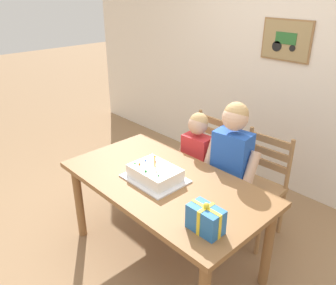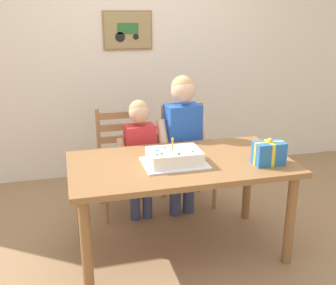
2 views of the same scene
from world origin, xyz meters
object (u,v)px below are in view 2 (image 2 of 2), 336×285
object	(u,v)px
chair_left	(123,161)
child_older	(183,133)
birthday_cake	(174,157)
child_younger	(140,149)
chair_right	(187,155)
dining_table	(180,173)
gift_box_red_large	(269,153)

from	to	relation	value
chair_left	child_older	distance (m)	0.62
birthday_cake	child_younger	size ratio (longest dim) A/B	0.41
child_younger	chair_right	bearing A→B (deg)	26.01
dining_table	chair_left	bearing A→B (deg)	110.78
birthday_cake	child_younger	distance (m)	0.63
child_older	chair_right	bearing A→B (deg)	63.71
chair_left	chair_right	bearing A→B (deg)	-0.00
chair_right	gift_box_red_large	bearing A→B (deg)	-74.79
child_older	child_younger	distance (m)	0.39
dining_table	birthday_cake	size ratio (longest dim) A/B	3.59
chair_left	chair_right	size ratio (longest dim) A/B	1.00
chair_left	child_older	xyz separation A→B (m)	(0.49, -0.24, 0.29)
dining_table	gift_box_red_large	bearing A→B (deg)	-19.91
gift_box_red_large	chair_right	world-z (taller)	gift_box_red_large
dining_table	child_younger	world-z (taller)	child_younger
dining_table	gift_box_red_large	world-z (taller)	gift_box_red_large
gift_box_red_large	birthday_cake	bearing A→B (deg)	165.14
birthday_cake	gift_box_red_large	world-z (taller)	gift_box_red_large
child_older	chair_left	bearing A→B (deg)	153.94
gift_box_red_large	chair_right	distance (m)	1.10
dining_table	chair_left	size ratio (longest dim) A/B	1.72
dining_table	child_younger	bearing A→B (deg)	108.33
child_older	child_younger	world-z (taller)	child_older
chair_right	child_younger	bearing A→B (deg)	-153.99
child_older	gift_box_red_large	bearing A→B (deg)	-63.03
chair_left	child_younger	xyz separation A→B (m)	(0.12, -0.24, 0.18)
birthday_cake	chair_right	distance (m)	0.97
child_younger	child_older	bearing A→B (deg)	-0.06
chair_left	chair_right	world-z (taller)	same
dining_table	birthday_cake	world-z (taller)	birthday_cake
birthday_cake	chair_right	size ratio (longest dim) A/B	0.48
birthday_cake	gift_box_red_large	xyz separation A→B (m)	(0.63, -0.17, 0.03)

